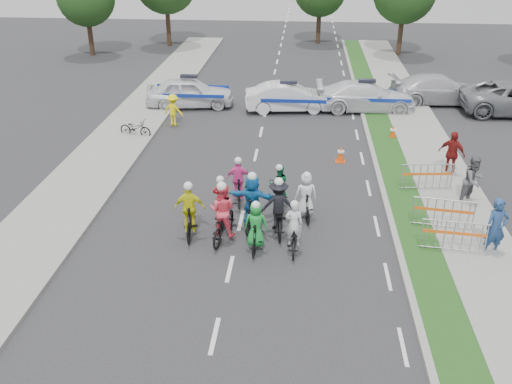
# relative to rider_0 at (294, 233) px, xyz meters

# --- Properties ---
(ground) EXTENTS (90.00, 90.00, 0.00)m
(ground) POSITION_rel_rider_0_xyz_m (-1.84, -1.27, -0.58)
(ground) COLOR #28282B
(ground) RESTS_ON ground
(curb_right) EXTENTS (0.20, 60.00, 0.12)m
(curb_right) POSITION_rel_rider_0_xyz_m (3.26, 3.73, -0.52)
(curb_right) COLOR gray
(curb_right) RESTS_ON ground
(grass_strip) EXTENTS (1.20, 60.00, 0.11)m
(grass_strip) POSITION_rel_rider_0_xyz_m (3.96, 3.73, -0.53)
(grass_strip) COLOR #174415
(grass_strip) RESTS_ON ground
(sidewalk_right) EXTENTS (2.40, 60.00, 0.13)m
(sidewalk_right) POSITION_rel_rider_0_xyz_m (5.76, 3.73, -0.52)
(sidewalk_right) COLOR gray
(sidewalk_right) RESTS_ON ground
(sidewalk_left) EXTENTS (3.00, 60.00, 0.13)m
(sidewalk_left) POSITION_rel_rider_0_xyz_m (-8.34, 3.73, -0.52)
(sidewalk_left) COLOR gray
(sidewalk_left) RESTS_ON ground
(rider_0) EXTENTS (0.60, 1.72, 1.75)m
(rider_0) POSITION_rel_rider_0_xyz_m (0.00, 0.00, 0.00)
(rider_0) COLOR black
(rider_0) RESTS_ON ground
(rider_1) EXTENTS (0.74, 1.66, 1.72)m
(rider_1) POSITION_rel_rider_0_xyz_m (-1.16, -0.10, 0.10)
(rider_1) COLOR black
(rider_1) RESTS_ON ground
(rider_2) EXTENTS (1.04, 2.10, 2.05)m
(rider_2) POSITION_rel_rider_0_xyz_m (-2.27, 0.49, 0.17)
(rider_2) COLOR black
(rider_2) RESTS_ON ground
(rider_3) EXTENTS (1.00, 1.88, 1.94)m
(rider_3) POSITION_rel_rider_0_xyz_m (-3.34, 0.62, 0.16)
(rider_3) COLOR black
(rider_3) RESTS_ON ground
(rider_4) EXTENTS (1.16, 2.01, 1.99)m
(rider_4) POSITION_rel_rider_0_xyz_m (-0.53, 1.07, 0.19)
(rider_4) COLOR black
(rider_4) RESTS_ON ground
(rider_5) EXTENTS (1.67, 1.99, 2.03)m
(rider_5) POSITION_rel_rider_0_xyz_m (-1.40, 1.34, 0.26)
(rider_5) COLOR black
(rider_5) RESTS_ON ground
(rider_6) EXTENTS (0.63, 1.75, 1.77)m
(rider_6) POSITION_rel_rider_0_xyz_m (-2.47, 1.54, 0.01)
(rider_6) COLOR black
(rider_6) RESTS_ON ground
(rider_7) EXTENTS (0.81, 1.74, 1.77)m
(rider_7) POSITION_rel_rider_0_xyz_m (0.35, 2.11, 0.11)
(rider_7) COLOR black
(rider_7) RESTS_ON ground
(rider_8) EXTENTS (0.89, 1.72, 1.67)m
(rider_8) POSITION_rel_rider_0_xyz_m (-0.60, 2.92, 0.05)
(rider_8) COLOR black
(rider_8) RESTS_ON ground
(rider_9) EXTENTS (0.94, 1.75, 1.80)m
(rider_9) POSITION_rel_rider_0_xyz_m (-2.06, 3.13, 0.11)
(rider_9) COLOR black
(rider_9) RESTS_ON ground
(police_car_0) EXTENTS (4.94, 2.56, 1.61)m
(police_car_0) POSITION_rel_rider_0_xyz_m (-6.03, 14.50, 0.22)
(police_car_0) COLOR white
(police_car_0) RESTS_ON ground
(police_car_1) EXTENTS (4.71, 2.17, 1.49)m
(police_car_1) POSITION_rel_rider_0_xyz_m (-0.66, 14.20, 0.17)
(police_car_1) COLOR white
(police_car_1) RESTS_ON ground
(police_car_2) EXTENTS (5.36, 2.34, 1.53)m
(police_car_2) POSITION_rel_rider_0_xyz_m (3.45, 14.65, 0.19)
(police_car_2) COLOR white
(police_car_2) RESTS_ON ground
(civilian_sedan) EXTENTS (5.58, 2.67, 1.57)m
(civilian_sedan) POSITION_rel_rider_0_xyz_m (7.63, 16.33, 0.20)
(civilian_sedan) COLOR silver
(civilian_sedan) RESTS_ON ground
(spectator_0) EXTENTS (0.76, 0.57, 1.89)m
(spectator_0) POSITION_rel_rider_0_xyz_m (6.07, 0.22, 0.36)
(spectator_0) COLOR navy
(spectator_0) RESTS_ON ground
(spectator_1) EXTENTS (1.15, 1.11, 1.86)m
(spectator_1) POSITION_rel_rider_0_xyz_m (6.28, 3.69, 0.35)
(spectator_1) COLOR #59595E
(spectator_1) RESTS_ON ground
(spectator_2) EXTENTS (1.14, 0.98, 1.84)m
(spectator_2) POSITION_rel_rider_0_xyz_m (6.09, 6.29, 0.34)
(spectator_2) COLOR maroon
(spectator_2) RESTS_ON ground
(marshal_hiviz) EXTENTS (1.15, 0.86, 1.58)m
(marshal_hiviz) POSITION_rel_rider_0_xyz_m (-6.24, 11.37, 0.21)
(marshal_hiviz) COLOR yellow
(marshal_hiviz) RESTS_ON ground
(barrier_0) EXTENTS (2.04, 0.72, 1.12)m
(barrier_0) POSITION_rel_rider_0_xyz_m (4.86, 0.19, -0.02)
(barrier_0) COLOR #A5A8AD
(barrier_0) RESTS_ON ground
(barrier_1) EXTENTS (2.05, 0.77, 1.12)m
(barrier_1) POSITION_rel_rider_0_xyz_m (4.86, 1.69, -0.02)
(barrier_1) COLOR #A5A8AD
(barrier_1) RESTS_ON ground
(barrier_2) EXTENTS (2.04, 0.72, 1.12)m
(barrier_2) POSITION_rel_rider_0_xyz_m (4.86, 4.63, -0.02)
(barrier_2) COLOR #A5A8AD
(barrier_2) RESTS_ON ground
(cone_0) EXTENTS (0.40, 0.40, 0.70)m
(cone_0) POSITION_rel_rider_0_xyz_m (1.81, 7.31, -0.24)
(cone_0) COLOR #F24C0C
(cone_0) RESTS_ON ground
(cone_1) EXTENTS (0.40, 0.40, 0.70)m
(cone_1) POSITION_rel_rider_0_xyz_m (4.37, 10.28, -0.24)
(cone_1) COLOR #F24C0C
(cone_1) RESTS_ON ground
(parked_bike) EXTENTS (1.68, 0.91, 0.84)m
(parked_bike) POSITION_rel_rider_0_xyz_m (-7.70, 9.60, -0.16)
(parked_bike) COLOR black
(parked_bike) RESTS_ON ground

